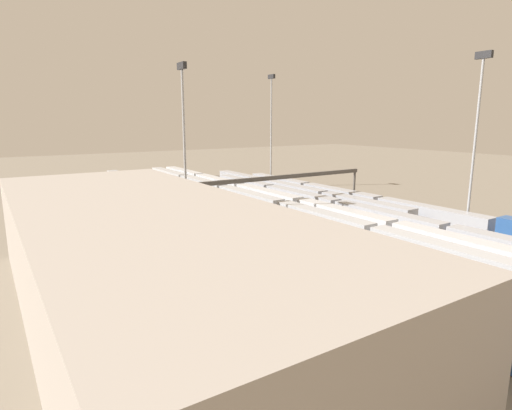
{
  "coord_description": "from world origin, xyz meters",
  "views": [
    {
      "loc": [
        -64.26,
        51.84,
        19.77
      ],
      "look_at": [
        7.29,
        5.45,
        2.5
      ],
      "focal_mm": 29.47,
      "sensor_mm": 36.0,
      "label": 1
    }
  ],
  "objects_px": {
    "signal_gantry": "(287,180)",
    "train_on_track_7": "(209,216)",
    "train_on_track_2": "(338,209)",
    "train_on_track_6": "(258,220)",
    "maintenance_shed": "(146,262)",
    "train_on_track_4": "(277,208)",
    "train_on_track_3": "(296,206)",
    "light_mast_0": "(477,122)",
    "light_mast_1": "(184,126)",
    "light_mast_2": "(271,118)",
    "train_on_track_0": "(375,204)",
    "train_on_track_1": "(292,192)"
  },
  "relations": [
    {
      "from": "train_on_track_7",
      "to": "light_mast_0",
      "type": "distance_m",
      "value": 49.85
    },
    {
      "from": "light_mast_1",
      "to": "signal_gantry",
      "type": "distance_m",
      "value": 23.96
    },
    {
      "from": "train_on_track_0",
      "to": "maintenance_shed",
      "type": "xyz_separation_m",
      "value": [
        -20.71,
        56.84,
        3.77
      ]
    },
    {
      "from": "train_on_track_4",
      "to": "light_mast_2",
      "type": "bearing_deg",
      "value": -33.23
    },
    {
      "from": "train_on_track_7",
      "to": "train_on_track_2",
      "type": "xyz_separation_m",
      "value": [
        -8.16,
        -25.0,
        -0.04
      ]
    },
    {
      "from": "train_on_track_4",
      "to": "light_mast_0",
      "type": "xyz_separation_m",
      "value": [
        -27.42,
        -22.24,
        17.33
      ]
    },
    {
      "from": "train_on_track_6",
      "to": "train_on_track_2",
      "type": "bearing_deg",
      "value": -87.23
    },
    {
      "from": "train_on_track_3",
      "to": "train_on_track_2",
      "type": "xyz_separation_m",
      "value": [
        -7.36,
        -5.0,
        -0.05
      ]
    },
    {
      "from": "train_on_track_1",
      "to": "train_on_track_4",
      "type": "relative_size",
      "value": 0.51
    },
    {
      "from": "light_mast_0",
      "to": "maintenance_shed",
      "type": "bearing_deg",
      "value": 91.28
    },
    {
      "from": "light_mast_1",
      "to": "maintenance_shed",
      "type": "distance_m",
      "value": 38.7
    },
    {
      "from": "light_mast_1",
      "to": "train_on_track_7",
      "type": "bearing_deg",
      "value": -119.96
    },
    {
      "from": "light_mast_0",
      "to": "train_on_track_6",
      "type": "bearing_deg",
      "value": 59.34
    },
    {
      "from": "light_mast_1",
      "to": "light_mast_2",
      "type": "relative_size",
      "value": 0.91
    },
    {
      "from": "train_on_track_4",
      "to": "maintenance_shed",
      "type": "relative_size",
      "value": 2.36
    },
    {
      "from": "train_on_track_0",
      "to": "light_mast_2",
      "type": "bearing_deg",
      "value": -3.97
    },
    {
      "from": "train_on_track_3",
      "to": "light_mast_1",
      "type": "height_order",
      "value": "light_mast_1"
    },
    {
      "from": "train_on_track_3",
      "to": "light_mast_0",
      "type": "relative_size",
      "value": 4.48
    },
    {
      "from": "train_on_track_6",
      "to": "light_mast_1",
      "type": "distance_m",
      "value": 21.41
    },
    {
      "from": "train_on_track_1",
      "to": "train_on_track_0",
      "type": "xyz_separation_m",
      "value": [
        -22.34,
        -5.0,
        0.1
      ]
    },
    {
      "from": "train_on_track_1",
      "to": "train_on_track_6",
      "type": "height_order",
      "value": "train_on_track_6"
    },
    {
      "from": "train_on_track_3",
      "to": "train_on_track_4",
      "type": "bearing_deg",
      "value": 90.42
    },
    {
      "from": "train_on_track_0",
      "to": "light_mast_0",
      "type": "bearing_deg",
      "value": -173.4
    },
    {
      "from": "train_on_track_2",
      "to": "maintenance_shed",
      "type": "height_order",
      "value": "maintenance_shed"
    },
    {
      "from": "train_on_track_0",
      "to": "train_on_track_6",
      "type": "xyz_separation_m",
      "value": [
        -0.27,
        30.0,
        0.51
      ]
    },
    {
      "from": "train_on_track_3",
      "to": "light_mast_1",
      "type": "xyz_separation_m",
      "value": [
        2.89,
        23.64,
        16.6
      ]
    },
    {
      "from": "train_on_track_2",
      "to": "train_on_track_4",
      "type": "bearing_deg",
      "value": 53.77
    },
    {
      "from": "train_on_track_4",
      "to": "light_mast_1",
      "type": "distance_m",
      "value": 25.13
    },
    {
      "from": "train_on_track_1",
      "to": "signal_gantry",
      "type": "height_order",
      "value": "signal_gantry"
    },
    {
      "from": "light_mast_0",
      "to": "signal_gantry",
      "type": "height_order",
      "value": "light_mast_0"
    },
    {
      "from": "train_on_track_7",
      "to": "light_mast_2",
      "type": "bearing_deg",
      "value": -47.95
    },
    {
      "from": "train_on_track_3",
      "to": "light_mast_0",
      "type": "xyz_separation_m",
      "value": [
        -27.45,
        -17.24,
        17.33
      ]
    },
    {
      "from": "train_on_track_0",
      "to": "train_on_track_4",
      "type": "distance_m",
      "value": 21.55
    },
    {
      "from": "train_on_track_7",
      "to": "light_mast_2",
      "type": "distance_m",
      "value": 54.32
    },
    {
      "from": "train_on_track_4",
      "to": "light_mast_0",
      "type": "relative_size",
      "value": 4.48
    },
    {
      "from": "train_on_track_3",
      "to": "train_on_track_4",
      "type": "relative_size",
      "value": 1.0
    },
    {
      "from": "train_on_track_7",
      "to": "light_mast_2",
      "type": "xyz_separation_m",
      "value": [
        34.27,
        -37.99,
        18.25
      ]
    },
    {
      "from": "train_on_track_6",
      "to": "light_mast_1",
      "type": "bearing_deg",
      "value": 37.58
    },
    {
      "from": "light_mast_0",
      "to": "signal_gantry",
      "type": "bearing_deg",
      "value": 35.66
    },
    {
      "from": "train_on_track_0",
      "to": "train_on_track_1",
      "type": "bearing_deg",
      "value": 12.61
    },
    {
      "from": "train_on_track_7",
      "to": "signal_gantry",
      "type": "xyz_separation_m",
      "value": [
        -0.72,
        -17.5,
        5.68
      ]
    },
    {
      "from": "train_on_track_7",
      "to": "light_mast_2",
      "type": "relative_size",
      "value": 4.25
    },
    {
      "from": "train_on_track_4",
      "to": "train_on_track_2",
      "type": "distance_m",
      "value": 12.4
    },
    {
      "from": "train_on_track_4",
      "to": "light_mast_1",
      "type": "height_order",
      "value": "light_mast_1"
    },
    {
      "from": "train_on_track_3",
      "to": "train_on_track_7",
      "type": "distance_m",
      "value": 20.02
    },
    {
      "from": "train_on_track_0",
      "to": "train_on_track_6",
      "type": "height_order",
      "value": "train_on_track_6"
    },
    {
      "from": "train_on_track_6",
      "to": "maintenance_shed",
      "type": "distance_m",
      "value": 33.89
    },
    {
      "from": "signal_gantry",
      "to": "train_on_track_7",
      "type": "bearing_deg",
      "value": 87.63
    },
    {
      "from": "train_on_track_0",
      "to": "signal_gantry",
      "type": "bearing_deg",
      "value": 65.06
    },
    {
      "from": "train_on_track_7",
      "to": "maintenance_shed",
      "type": "height_order",
      "value": "maintenance_shed"
    }
  ]
}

